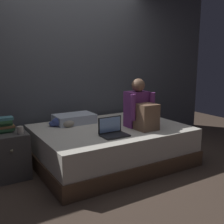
# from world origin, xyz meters

# --- Properties ---
(ground_plane) EXTENTS (8.00, 8.00, 0.00)m
(ground_plane) POSITION_xyz_m (0.00, 0.00, 0.00)
(ground_plane) COLOR #47382D
(wall_back) EXTENTS (5.60, 0.10, 2.70)m
(wall_back) POSITION_xyz_m (0.00, 1.20, 1.35)
(wall_back) COLOR #4C4F54
(wall_back) RESTS_ON ground_plane
(bed) EXTENTS (2.00, 1.50, 0.51)m
(bed) POSITION_xyz_m (0.20, 0.30, 0.25)
(bed) COLOR brown
(bed) RESTS_ON ground_plane
(nightstand) EXTENTS (0.44, 0.46, 0.56)m
(nightstand) POSITION_xyz_m (-1.10, 0.53, 0.28)
(nightstand) COLOR #474442
(nightstand) RESTS_ON ground_plane
(person_sitting) EXTENTS (0.39, 0.44, 0.66)m
(person_sitting) POSITION_xyz_m (0.53, 0.06, 0.76)
(person_sitting) COLOR #75337A
(person_sitting) RESTS_ON bed
(laptop) EXTENTS (0.32, 0.23, 0.22)m
(laptop) POSITION_xyz_m (0.01, -0.07, 0.56)
(laptop) COLOR black
(laptop) RESTS_ON bed
(pillow) EXTENTS (0.56, 0.36, 0.13)m
(pillow) POSITION_xyz_m (-0.13, 0.75, 0.57)
(pillow) COLOR silver
(pillow) RESTS_ON bed
(book_stack) EXTENTS (0.24, 0.16, 0.18)m
(book_stack) POSITION_xyz_m (-1.12, 0.58, 0.65)
(book_stack) COLOR #387042
(book_stack) RESTS_ON nightstand
(mug) EXTENTS (0.08, 0.08, 0.09)m
(mug) POSITION_xyz_m (-0.97, 0.41, 0.60)
(mug) COLOR #BCB2A3
(mug) RESTS_ON nightstand
(clothes_pile) EXTENTS (0.32, 0.28, 0.12)m
(clothes_pile) POSITION_xyz_m (-0.34, 0.66, 0.56)
(clothes_pile) COLOR #3D4C8E
(clothes_pile) RESTS_ON bed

